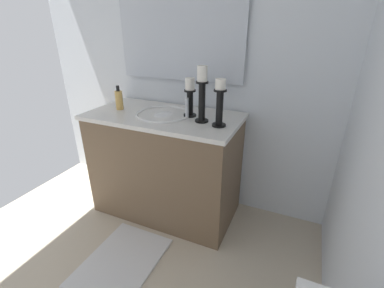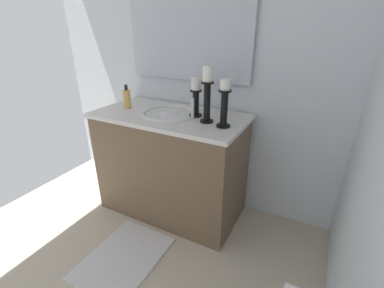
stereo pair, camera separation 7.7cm
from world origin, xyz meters
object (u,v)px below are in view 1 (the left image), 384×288
object	(u,v)px
candle_holder_mid	(190,96)
soap_bottle	(119,100)
mirror	(179,21)
candle_holder_short	(202,93)
bath_mat	(121,262)
candle_holder_tall	(220,102)
vanity_cabinet	(166,165)
sink_basin	(164,119)

from	to	relation	value
candle_holder_mid	soap_bottle	distance (m)	0.57
soap_bottle	mirror	bearing A→B (deg)	129.15
candle_holder_short	bath_mat	distance (m)	1.22
candle_holder_tall	candle_holder_mid	xyz separation A→B (m)	(-0.11, -0.25, -0.02)
candle_holder_mid	bath_mat	world-z (taller)	candle_holder_mid
mirror	bath_mat	bearing A→B (deg)	0.00
candle_holder_mid	bath_mat	xyz separation A→B (m)	(0.67, -0.19, -0.96)
vanity_cabinet	mirror	world-z (taller)	mirror
mirror	candle_holder_tall	size ratio (longest dim) A/B	3.36
candle_holder_short	soap_bottle	bearing A→B (deg)	-90.93
candle_holder_tall	vanity_cabinet	bearing A→B (deg)	-98.28
sink_basin	mirror	bearing A→B (deg)	-179.80
candle_holder_tall	bath_mat	world-z (taller)	candle_holder_tall
mirror	soap_bottle	size ratio (longest dim) A/B	5.58
mirror	bath_mat	xyz separation A→B (m)	(0.91, 0.00, -1.44)
vanity_cabinet	sink_basin	world-z (taller)	sink_basin
sink_basin	bath_mat	bearing A→B (deg)	-0.09
sink_basin	soap_bottle	size ratio (longest dim) A/B	2.23
mirror	candle_holder_mid	xyz separation A→B (m)	(0.23, 0.19, -0.48)
sink_basin	candle_holder_tall	size ratio (longest dim) A/B	1.35
sink_basin	bath_mat	world-z (taller)	sink_basin
bath_mat	candle_holder_mid	bearing A→B (deg)	164.00
vanity_cabinet	soap_bottle	size ratio (longest dim) A/B	6.26
soap_bottle	candle_holder_mid	bearing A→B (deg)	96.63
mirror	candle_holder_mid	distance (m)	0.56
soap_bottle	bath_mat	xyz separation A→B (m)	(0.61, 0.37, -0.90)
mirror	candle_holder_tall	bearing A→B (deg)	52.19
candle_holder_short	bath_mat	size ratio (longest dim) A/B	0.60
candle_holder_mid	bath_mat	distance (m)	1.19
sink_basin	vanity_cabinet	bearing A→B (deg)	-90.00
vanity_cabinet	mirror	distance (m)	1.07
vanity_cabinet	candle_holder_mid	bearing A→B (deg)	103.24
candle_holder_short	bath_mat	world-z (taller)	candle_holder_short
vanity_cabinet	bath_mat	world-z (taller)	vanity_cabinet
mirror	candle_holder_tall	world-z (taller)	mirror
sink_basin	candle_holder_mid	size ratio (longest dim) A/B	1.50
sink_basin	candle_holder_tall	bearing A→B (deg)	81.70
candle_holder_mid	sink_basin	bearing A→B (deg)	-76.69
bath_mat	vanity_cabinet	bearing A→B (deg)	-180.00
candle_holder_tall	soap_bottle	bearing A→B (deg)	-93.15
vanity_cabinet	bath_mat	distance (m)	0.75
candle_holder_tall	candle_holder_mid	size ratio (longest dim) A/B	1.12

